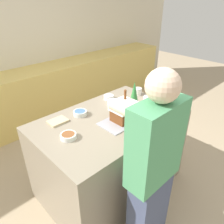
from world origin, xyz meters
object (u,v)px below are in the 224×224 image
(candy_bowl_far_right, at_px, (80,113))
(mug, at_px, (138,91))
(candy_bowl_near_tray_right, at_px, (109,97))
(cookbook, at_px, (58,121))
(gingerbread_house, at_px, (123,110))
(candy_bowl_front_corner, at_px, (69,136))
(decorative_tree, at_px, (134,95))
(candy_bowl_near_tray_left, at_px, (114,102))
(candy_bowl_far_left, at_px, (149,98))
(person, at_px, (152,172))
(baking_tray, at_px, (123,120))

(candy_bowl_far_right, xyz_separation_m, mug, (0.81, -0.08, 0.02))
(candy_bowl_near_tray_right, bearing_deg, cookbook, -177.11)
(gingerbread_house, distance_m, candy_bowl_front_corner, 0.57)
(decorative_tree, distance_m, candy_bowl_near_tray_right, 0.37)
(candy_bowl_near_tray_left, relative_size, candy_bowl_far_left, 1.10)
(candy_bowl_front_corner, distance_m, person, 0.75)
(baking_tray, bearing_deg, candy_bowl_near_tray_right, 62.59)
(baking_tray, height_order, mug, mug)
(candy_bowl_near_tray_left, height_order, candy_bowl_near_tray_right, same)
(decorative_tree, height_order, candy_bowl_front_corner, decorative_tree)
(candy_bowl_far_right, distance_m, person, 0.98)
(candy_bowl_near_tray_right, bearing_deg, gingerbread_house, -117.38)
(candy_bowl_far_left, height_order, person, person)
(candy_bowl_far_right, relative_size, person, 0.08)
(candy_bowl_far_left, xyz_separation_m, person, (-0.87, -0.71, -0.08))
(decorative_tree, bearing_deg, candy_bowl_far_right, 152.58)
(cookbook, bearing_deg, candy_bowl_far_left, -16.08)
(candy_bowl_far_right, relative_size, candy_bowl_far_left, 1.10)
(candy_bowl_far_left, distance_m, mug, 0.19)
(decorative_tree, distance_m, candy_bowl_near_tray_left, 0.26)
(candy_bowl_far_left, bearing_deg, candy_bowl_near_tray_left, 153.50)
(decorative_tree, distance_m, mug, 0.37)
(gingerbread_house, relative_size, candy_bowl_far_right, 2.13)
(decorative_tree, height_order, mug, decorative_tree)
(decorative_tree, height_order, cookbook, decorative_tree)
(candy_bowl_near_tray_left, height_order, mug, mug)
(decorative_tree, relative_size, candy_bowl_near_tray_right, 2.55)
(mug, bearing_deg, candy_bowl_near_tray_right, 156.41)
(candy_bowl_near_tray_right, bearing_deg, person, -117.48)
(cookbook, bearing_deg, person, -80.73)
(candy_bowl_near_tray_right, bearing_deg, candy_bowl_far_left, -45.55)
(candy_bowl_far_left, bearing_deg, cookbook, 163.92)
(candy_bowl_near_tray_left, bearing_deg, candy_bowl_far_left, -26.50)
(gingerbread_house, height_order, cookbook, gingerbread_house)
(candy_bowl_front_corner, bearing_deg, mug, 9.24)
(candy_bowl_far_right, distance_m, candy_bowl_near_tray_right, 0.48)
(decorative_tree, relative_size, candy_bowl_far_right, 2.18)
(gingerbread_house, xyz_separation_m, decorative_tree, (0.28, 0.11, 0.04))
(candy_bowl_far_right, height_order, mug, mug)
(baking_tray, distance_m, cookbook, 0.63)
(mug, bearing_deg, candy_bowl_front_corner, -170.76)
(cookbook, bearing_deg, candy_bowl_far_right, -9.13)
(candy_bowl_far_left, xyz_separation_m, candy_bowl_near_tray_right, (-0.33, 0.33, 0.01))
(person, bearing_deg, cookbook, 99.27)
(candy_bowl_far_left, bearing_deg, mug, 84.68)
(gingerbread_house, relative_size, candy_bowl_near_tray_right, 2.48)
(gingerbread_house, xyz_separation_m, person, (-0.31, -0.59, -0.17))
(gingerbread_house, bearing_deg, candy_bowl_near_tray_left, 60.46)
(baking_tray, relative_size, decorative_tree, 1.55)
(candy_bowl_far_right, distance_m, candy_bowl_near_tray_left, 0.42)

